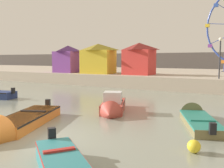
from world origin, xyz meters
name	(u,v)px	position (x,y,z in m)	size (l,w,h in m)	color
ground_plane	(39,139)	(0.00, 0.00, 0.00)	(240.00, 240.00, 0.00)	gray
quay_promenade	(192,77)	(0.00, 27.43, 0.65)	(110.00, 22.80, 1.30)	tan
distant_town_skyline	(215,63)	(0.00, 49.07, 2.20)	(140.00, 3.00, 4.40)	#564C47
motorboat_orange_hull	(15,125)	(-1.67, 0.23, 0.26)	(3.36, 5.78, 1.44)	orange
motorboat_faded_red	(112,106)	(0.20, 5.37, 0.37)	(2.72, 4.10, 1.51)	#B24238
motorboat_olive_wood	(196,117)	(4.71, 5.74, 0.21)	(2.98, 4.91, 1.18)	olive
carnival_booth_yellow_awning	(98,58)	(-9.25, 18.45, 3.15)	(4.29, 3.27, 3.57)	yellow
carnival_booth_red_striped	(139,58)	(-4.11, 18.92, 3.14)	(3.49, 2.76, 3.55)	red
carnival_booth_purple_stall	(68,58)	(-14.12, 18.70, 3.11)	(3.35, 3.57, 3.50)	purple
promenade_lamp_near	(220,52)	(4.45, 17.13, 3.71)	(0.32, 0.32, 3.65)	#2D2D33
mooring_buoy_orange	(194,146)	(5.48, 1.51, 0.22)	(0.44, 0.44, 0.44)	yellow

